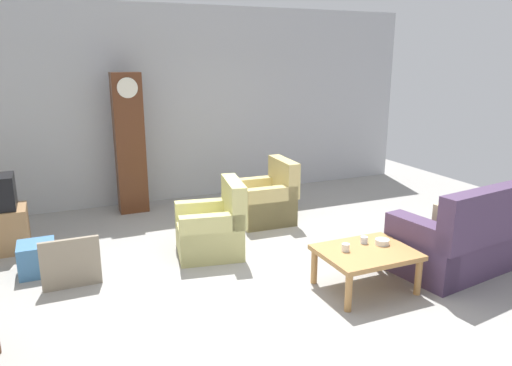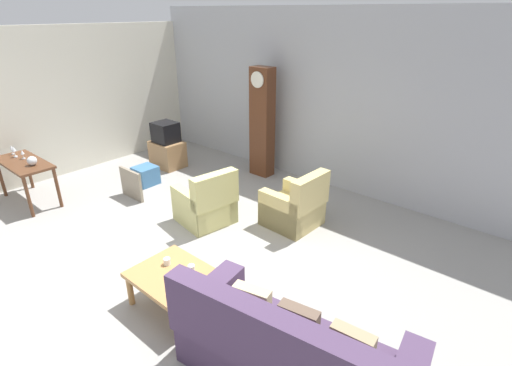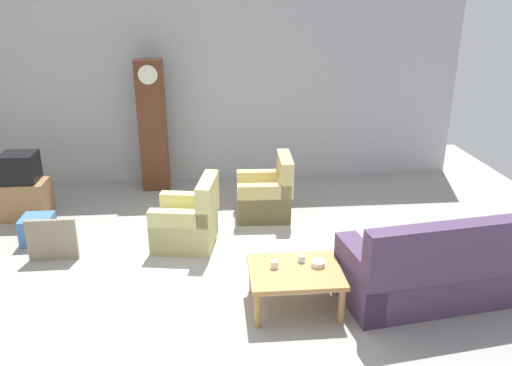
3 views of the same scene
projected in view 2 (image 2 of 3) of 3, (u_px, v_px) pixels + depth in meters
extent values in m
plane|color=#999691|center=(176.00, 259.00, 5.29)|extent=(10.40, 10.40, 0.00)
cube|color=#ADAFB5|center=(323.00, 100.00, 7.12)|extent=(8.40, 0.16, 3.20)
cube|color=silver|center=(48.00, 105.00, 7.47)|extent=(0.12, 6.40, 2.88)
cube|color=#4C3856|center=(294.00, 362.00, 3.47)|extent=(2.20, 1.13, 0.44)
cube|color=#4C3856|center=(275.00, 346.00, 2.98)|extent=(2.11, 0.49, 0.60)
cube|color=#4C3856|center=(212.00, 312.00, 3.88)|extent=(0.36, 0.87, 0.68)
cube|color=#9E8966|center=(351.00, 348.00, 3.11)|extent=(0.37, 0.15, 0.36)
cube|color=brown|center=(298.00, 325.00, 3.35)|extent=(0.38, 0.18, 0.36)
cube|color=#C6B284|center=(252.00, 304.00, 3.58)|extent=(0.38, 0.20, 0.36)
cube|color=#CCC67A|center=(205.00, 210.00, 6.17)|extent=(0.88, 0.88, 0.40)
cube|color=#CCC67A|center=(215.00, 190.00, 5.76)|extent=(0.31, 0.78, 0.52)
cube|color=#CCC67A|center=(220.00, 199.00, 6.31)|extent=(0.78, 0.29, 0.60)
cube|color=#CCC67A|center=(188.00, 210.00, 5.96)|extent=(0.78, 0.29, 0.60)
cube|color=tan|center=(292.00, 213.00, 6.08)|extent=(0.79, 0.79, 0.40)
cube|color=tan|center=(310.00, 192.00, 5.69)|extent=(0.21, 0.77, 0.52)
cube|color=tan|center=(304.00, 201.00, 6.24)|extent=(0.77, 0.19, 0.60)
cube|color=tan|center=(280.00, 214.00, 5.84)|extent=(0.77, 0.19, 0.60)
cube|color=#B27F47|center=(175.00, 276.00, 4.29)|extent=(0.96, 0.76, 0.05)
cylinder|color=#B27F47|center=(130.00, 290.00, 4.41)|extent=(0.07, 0.07, 0.38)
cylinder|color=#B27F47|center=(177.00, 326.00, 3.90)|extent=(0.07, 0.07, 0.38)
cylinder|color=#B27F47|center=(175.00, 264.00, 4.86)|extent=(0.07, 0.07, 0.38)
cylinder|color=#B27F47|center=(223.00, 294.00, 4.35)|extent=(0.07, 0.07, 0.38)
cube|color=#56331E|center=(23.00, 163.00, 6.59)|extent=(1.30, 0.56, 0.04)
cylinder|color=#56331E|center=(1.00, 178.00, 6.94)|extent=(0.06, 0.06, 0.72)
cylinder|color=#56331E|center=(28.00, 197.00, 6.22)|extent=(0.06, 0.06, 0.72)
cylinder|color=#56331E|center=(29.00, 170.00, 7.27)|extent=(0.06, 0.06, 0.72)
cylinder|color=#56331E|center=(58.00, 188.00, 6.55)|extent=(0.06, 0.06, 0.72)
cube|color=#562D19|center=(262.00, 123.00, 7.61)|extent=(0.44, 0.28, 2.16)
cylinder|color=silver|center=(257.00, 80.00, 7.15)|extent=(0.30, 0.02, 0.30)
cube|color=#997047|center=(168.00, 154.00, 8.32)|extent=(0.68, 0.52, 0.56)
cube|color=black|center=(166.00, 132.00, 8.12)|extent=(0.48, 0.44, 0.42)
cube|color=gray|center=(131.00, 184.00, 6.90)|extent=(0.60, 0.05, 0.54)
cube|color=teal|center=(146.00, 175.00, 7.50)|extent=(0.39, 0.41, 0.36)
sphere|color=silver|center=(32.00, 161.00, 6.40)|extent=(0.16, 0.16, 0.16)
cylinder|color=white|center=(167.00, 261.00, 4.44)|extent=(0.08, 0.08, 0.08)
cylinder|color=silver|center=(191.00, 268.00, 4.33)|extent=(0.08, 0.08, 0.07)
cylinder|color=white|center=(194.00, 279.00, 4.17)|extent=(0.15, 0.15, 0.06)
cylinder|color=silver|center=(13.00, 154.00, 6.90)|extent=(0.05, 0.05, 0.02)
cylinder|color=silver|center=(12.00, 151.00, 6.88)|extent=(0.01, 0.01, 0.08)
cone|color=silver|center=(11.00, 147.00, 6.85)|extent=(0.06, 0.06, 0.08)
cylinder|color=silver|center=(16.00, 157.00, 6.77)|extent=(0.07, 0.07, 0.02)
cylinder|color=silver|center=(15.00, 154.00, 6.75)|extent=(0.01, 0.01, 0.09)
cone|color=silver|center=(13.00, 149.00, 6.71)|extent=(0.07, 0.07, 0.09)
cylinder|color=silver|center=(24.00, 158.00, 6.69)|extent=(0.06, 0.06, 0.02)
cylinder|color=silver|center=(23.00, 156.00, 6.68)|extent=(0.01, 0.01, 0.07)
cone|color=silver|center=(22.00, 152.00, 6.65)|extent=(0.06, 0.06, 0.07)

